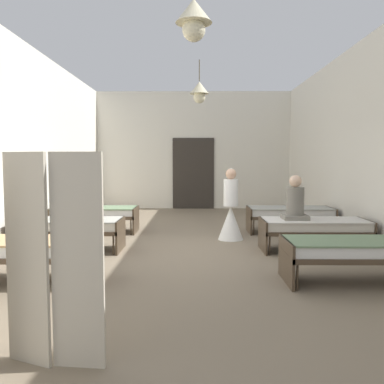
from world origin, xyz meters
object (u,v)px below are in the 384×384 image
at_px(bed_left_row_0, 26,249).
at_px(bed_right_row_0, 356,250).
at_px(patient_seated_primary, 295,203).
at_px(nurse_near_aisle, 231,214).
at_px(bed_left_row_1, 69,227).
at_px(bed_right_row_1, 314,227).
at_px(privacy_screen, 25,261).
at_px(bed_right_row_2, 290,213).
at_px(bed_left_row_2, 95,213).

xyz_separation_m(bed_left_row_0, bed_right_row_0, (4.44, 0.00, 0.00)).
xyz_separation_m(bed_right_row_0, patient_seated_primary, (-0.35, 1.93, 0.43)).
distance_m(bed_left_row_0, nurse_near_aisle, 4.22).
xyz_separation_m(bed_left_row_0, bed_left_row_1, (0.00, 1.90, 0.00)).
distance_m(bed_right_row_1, patient_seated_primary, 0.56).
height_order(bed_right_row_0, privacy_screen, privacy_screen).
bearing_deg(bed_right_row_2, patient_seated_primary, -100.60).
distance_m(bed_left_row_0, bed_left_row_1, 1.90).
bearing_deg(bed_left_row_0, patient_seated_primary, 25.27).
bearing_deg(bed_left_row_2, bed_right_row_0, -40.57).
relative_size(nurse_near_aisle, patient_seated_primary, 1.86).
bearing_deg(bed_left_row_2, nurse_near_aisle, -15.70).
height_order(bed_left_row_2, bed_right_row_2, same).
xyz_separation_m(bed_left_row_2, nurse_near_aisle, (3.02, -0.85, 0.09)).
bearing_deg(nurse_near_aisle, patient_seated_primary, -161.07).
distance_m(bed_left_row_0, patient_seated_primary, 4.54).
bearing_deg(patient_seated_primary, privacy_screen, -126.92).
height_order(bed_right_row_0, bed_right_row_2, same).
bearing_deg(nurse_near_aisle, bed_right_row_1, -153.92).
height_order(bed_left_row_0, bed_right_row_2, same).
xyz_separation_m(bed_right_row_1, patient_seated_primary, (-0.35, 0.03, 0.43)).
xyz_separation_m(bed_left_row_1, bed_left_row_2, (0.00, 1.90, 0.00)).
height_order(bed_left_row_0, bed_left_row_2, same).
relative_size(bed_left_row_1, privacy_screen, 1.12).
bearing_deg(bed_left_row_1, nurse_near_aisle, 19.20).
bearing_deg(bed_right_row_1, bed_left_row_0, -156.83).
relative_size(bed_right_row_1, patient_seated_primary, 2.38).
xyz_separation_m(bed_right_row_0, bed_left_row_2, (-4.44, 3.80, 0.00)).
distance_m(bed_right_row_0, bed_right_row_2, 3.80).
relative_size(bed_right_row_1, privacy_screen, 1.12).
distance_m(nurse_near_aisle, patient_seated_primary, 1.52).
relative_size(patient_seated_primary, privacy_screen, 0.47).
bearing_deg(bed_left_row_0, nurse_near_aisle, 44.35).
relative_size(bed_left_row_0, patient_seated_primary, 2.38).
bearing_deg(bed_right_row_1, bed_right_row_0, -90.00).
relative_size(bed_left_row_1, patient_seated_primary, 2.38).
bearing_deg(patient_seated_primary, nurse_near_aisle, 136.33).
relative_size(bed_right_row_0, patient_seated_primary, 2.38).
relative_size(bed_right_row_0, bed_right_row_2, 1.00).
relative_size(bed_left_row_2, nurse_near_aisle, 1.28).
bearing_deg(bed_right_row_0, bed_left_row_2, 139.43).
distance_m(bed_left_row_0, privacy_screen, 2.47).
distance_m(bed_right_row_0, bed_left_row_1, 4.83).
bearing_deg(bed_left_row_0, privacy_screen, -67.08).
relative_size(bed_left_row_0, bed_right_row_0, 1.00).
distance_m(bed_left_row_2, patient_seated_primary, 4.52).
distance_m(bed_left_row_2, privacy_screen, 6.13).
height_order(bed_left_row_2, privacy_screen, privacy_screen).
xyz_separation_m(bed_left_row_0, bed_right_row_2, (4.44, 3.80, 0.00)).
distance_m(bed_left_row_0, bed_right_row_0, 4.44).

